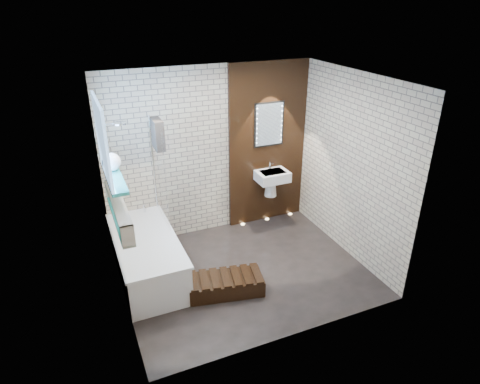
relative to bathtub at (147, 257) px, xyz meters
name	(u,v)px	position (x,y,z in m)	size (l,w,h in m)	color
ground	(244,271)	(1.22, -0.45, -0.29)	(3.20, 3.20, 0.00)	black
room_shell	(245,186)	(1.22, -0.45, 1.01)	(3.24, 3.20, 2.60)	#BAA894
walnut_panel	(267,145)	(2.17, 0.82, 1.01)	(1.30, 0.06, 2.60)	black
clerestory_window	(105,148)	(-0.34, -0.10, 1.61)	(0.18, 1.00, 0.94)	#7FADE0
display_niche	(119,210)	(-0.31, -0.30, 0.91)	(0.14, 1.30, 0.26)	teal
bathtub	(147,257)	(0.00, 0.00, 0.00)	(0.79, 1.74, 0.70)	white
bath_screen	(159,173)	(0.35, 0.44, 0.99)	(0.01, 0.78, 1.40)	white
towel	(158,134)	(0.35, 0.33, 1.56)	(0.11, 0.30, 0.39)	black
shower_head	(120,123)	(-0.08, 0.50, 1.71)	(0.18, 0.18, 0.02)	silver
washbasin	(272,179)	(2.17, 0.62, 0.50)	(0.50, 0.36, 0.58)	white
led_mirror	(269,124)	(2.17, 0.78, 1.36)	(0.50, 0.02, 0.70)	black
walnut_step	(226,285)	(0.83, -0.75, -0.19)	(0.95, 0.42, 0.21)	black
niche_bottles	(125,231)	(-0.31, -0.75, 0.87)	(0.06, 0.19, 0.15)	#935516
sill_vases	(112,162)	(-0.28, 0.08, 1.37)	(0.22, 0.22, 0.22)	white
floor_uplights	(267,219)	(2.17, 0.75, -0.29)	(0.96, 0.06, 0.01)	#FFD899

